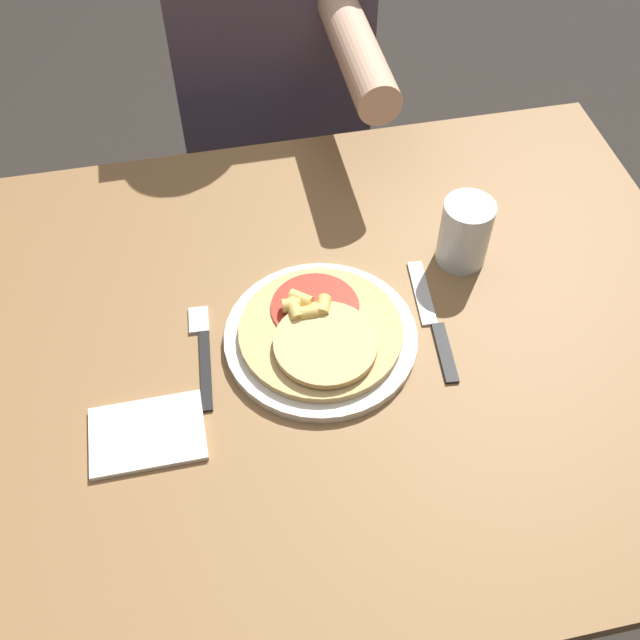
# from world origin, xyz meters

# --- Properties ---
(ground_plane) EXTENTS (8.00, 8.00, 0.00)m
(ground_plane) POSITION_xyz_m (0.00, 0.00, 0.00)
(ground_plane) COLOR #2D2823
(dining_table) EXTENTS (1.25, 0.88, 0.76)m
(dining_table) POSITION_xyz_m (0.00, 0.00, 0.65)
(dining_table) COLOR olive
(dining_table) RESTS_ON ground_plane
(plate) EXTENTS (0.27, 0.27, 0.01)m
(plate) POSITION_xyz_m (0.05, 0.00, 0.76)
(plate) COLOR silver
(plate) RESTS_ON dining_table
(pizza) EXTENTS (0.23, 0.23, 0.04)m
(pizza) POSITION_xyz_m (0.04, 0.00, 0.78)
(pizza) COLOR tan
(pizza) RESTS_ON plate
(fork) EXTENTS (0.03, 0.18, 0.00)m
(fork) POSITION_xyz_m (-0.12, 0.02, 0.76)
(fork) COLOR black
(fork) RESTS_ON dining_table
(knife) EXTENTS (0.03, 0.22, 0.00)m
(knife) POSITION_xyz_m (0.21, -0.00, 0.76)
(knife) COLOR black
(knife) RESTS_ON dining_table
(drinking_glass) EXTENTS (0.08, 0.08, 0.11)m
(drinking_glass) POSITION_xyz_m (0.28, 0.11, 0.81)
(drinking_glass) COLOR silver
(drinking_glass) RESTS_ON dining_table
(napkin) EXTENTS (0.14, 0.10, 0.01)m
(napkin) POSITION_xyz_m (-0.20, -0.10, 0.76)
(napkin) COLOR silver
(napkin) RESTS_ON dining_table
(person_diner) EXTENTS (0.37, 0.52, 1.24)m
(person_diner) POSITION_xyz_m (0.09, 0.70, 0.72)
(person_diner) COLOR #2D2D38
(person_diner) RESTS_ON ground_plane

